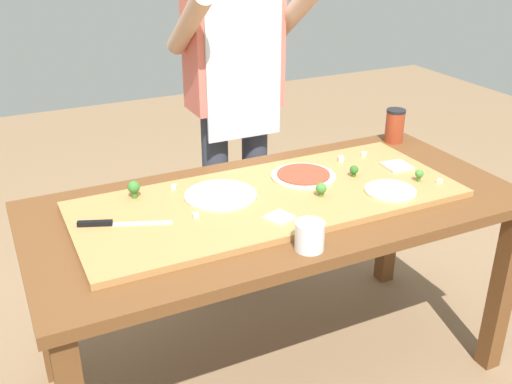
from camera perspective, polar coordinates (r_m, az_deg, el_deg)
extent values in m
plane|color=#896B4C|center=(2.52, 1.77, -16.64)|extent=(8.00, 8.00, 0.00)
cube|color=brown|center=(2.51, 22.58, -8.72)|extent=(0.07, 0.07, 0.72)
cube|color=brown|center=(2.40, -19.83, -9.83)|extent=(0.07, 0.07, 0.72)
cube|color=brown|center=(2.93, 12.75, -2.17)|extent=(0.07, 0.07, 0.72)
cube|color=brown|center=(2.10, 2.04, -1.39)|extent=(1.73, 0.82, 0.04)
cube|color=#B27F47|center=(2.08, 1.33, -0.71)|extent=(1.36, 0.55, 0.02)
cube|color=#B7BABF|center=(1.92, -10.86, -2.98)|extent=(0.18, 0.09, 0.00)
cube|color=black|center=(1.94, -15.24, -2.93)|extent=(0.11, 0.06, 0.02)
cylinder|color=beige|center=(2.07, -3.42, -0.33)|extent=(0.25, 0.25, 0.01)
cylinder|color=beige|center=(2.07, -3.43, -0.13)|extent=(0.21, 0.21, 0.01)
cylinder|color=beige|center=(2.23, 4.58, 1.54)|extent=(0.24, 0.24, 0.01)
cylinder|color=#BC3D28|center=(2.22, 4.58, 1.72)|extent=(0.20, 0.20, 0.01)
cylinder|color=beige|center=(2.15, 12.81, 0.10)|extent=(0.18, 0.18, 0.01)
cylinder|color=silver|center=(2.15, 12.83, 0.29)|extent=(0.15, 0.15, 0.01)
cube|color=beige|center=(1.91, 2.27, -2.51)|extent=(0.10, 0.10, 0.01)
cube|color=beige|center=(2.37, 13.39, 2.42)|extent=(0.10, 0.10, 0.01)
cylinder|color=#366618|center=(2.25, 9.38, 1.67)|extent=(0.01, 0.01, 0.02)
sphere|color=#2D6623|center=(2.25, 9.41, 2.13)|extent=(0.03, 0.03, 0.03)
cylinder|color=#3F7220|center=(2.10, -11.62, -0.22)|extent=(0.02, 0.02, 0.03)
sphere|color=#38752D|center=(2.09, -11.68, 0.48)|extent=(0.04, 0.04, 0.04)
cylinder|color=#487A23|center=(2.26, 15.39, 1.23)|extent=(0.01, 0.01, 0.02)
sphere|color=#427F33|center=(2.26, 15.45, 1.71)|extent=(0.03, 0.03, 0.03)
cylinder|color=#487A23|center=(2.08, 6.25, -0.18)|extent=(0.02, 0.02, 0.02)
sphere|color=#427F33|center=(2.07, 6.28, 0.37)|extent=(0.04, 0.04, 0.04)
cube|color=silver|center=(2.45, 10.37, 3.61)|extent=(0.03, 0.03, 0.02)
cube|color=white|center=(1.93, -5.81, -2.27)|extent=(0.02, 0.02, 0.02)
cube|color=silver|center=(2.27, 17.25, 0.99)|extent=(0.02, 0.02, 0.02)
cube|color=silver|center=(2.39, 8.18, 3.18)|extent=(0.03, 0.03, 0.02)
cube|color=silver|center=(2.14, -7.92, 0.47)|extent=(0.02, 0.02, 0.02)
cylinder|color=white|center=(1.78, 5.18, -4.23)|extent=(0.09, 0.09, 0.09)
cylinder|color=white|center=(1.79, 5.16, -4.73)|extent=(0.08, 0.08, 0.05)
cylinder|color=#99381E|center=(2.69, 13.19, 6.10)|extent=(0.08, 0.08, 0.14)
cylinder|color=black|center=(2.67, 13.35, 7.60)|extent=(0.08, 0.08, 0.01)
cylinder|color=#333847|center=(2.80, -3.82, -0.90)|extent=(0.12, 0.12, 0.90)
cylinder|color=#333847|center=(2.87, -0.13, -0.14)|extent=(0.12, 0.12, 0.90)
cube|color=#DB6B5B|center=(2.60, -2.19, 14.02)|extent=(0.40, 0.20, 0.55)
cube|color=silver|center=(2.52, -1.15, 11.76)|extent=(0.34, 0.01, 0.60)
cylinder|color=tan|center=(2.40, -6.46, 15.89)|extent=(0.08, 0.39, 0.31)
cylinder|color=tan|center=(2.59, 3.55, 16.67)|extent=(0.08, 0.39, 0.31)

